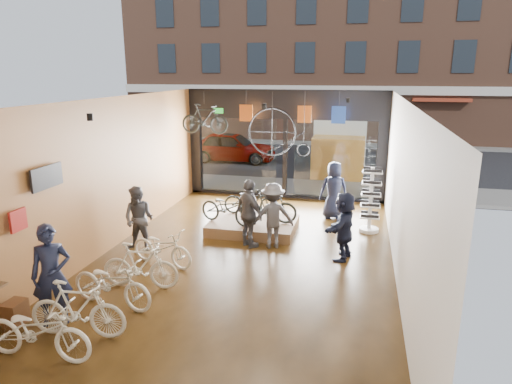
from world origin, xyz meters
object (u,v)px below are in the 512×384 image
(street_car, at_px, (232,147))
(display_bike_mid, at_px, (268,207))
(customer_4, at_px, (334,190))
(penny_farthing, at_px, (282,134))
(floor_bike_1, at_px, (77,309))
(customer_2, at_px, (249,214))
(display_platform, at_px, (253,226))
(floor_bike_0, at_px, (37,331))
(floor_bike_2, at_px, (112,283))
(box_truck, at_px, (341,142))
(floor_bike_3, at_px, (140,266))
(customer_1, at_px, (139,219))
(customer_5, at_px, (344,226))
(sunglasses_rack, at_px, (371,200))
(floor_bike_4, at_px, (162,247))
(hung_bike, at_px, (205,119))
(customer_3, at_px, (273,216))
(customer_0, at_px, (52,275))
(display_bike_right, at_px, (251,200))
(display_bike_left, at_px, (227,208))

(street_car, bearing_deg, display_bike_mid, -158.57)
(customer_4, height_order, penny_farthing, penny_farthing)
(floor_bike_1, distance_m, customer_2, 5.04)
(floor_bike_1, relative_size, penny_farthing, 0.89)
(street_car, xyz_separation_m, display_platform, (3.43, -9.81, -0.60))
(floor_bike_1, bearing_deg, floor_bike_0, 154.46)
(floor_bike_2, xyz_separation_m, penny_farthing, (2.07, 6.97, 2.03))
(penny_farthing, bearing_deg, box_truck, 76.81)
(floor_bike_3, relative_size, display_bike_mid, 1.04)
(floor_bike_1, height_order, customer_1, customer_1)
(customer_1, relative_size, customer_2, 0.93)
(floor_bike_1, distance_m, penny_farthing, 8.55)
(display_platform, xyz_separation_m, customer_5, (2.57, -1.45, 0.69))
(customer_4, bearing_deg, sunglasses_rack, 120.80)
(floor_bike_4, relative_size, hung_bike, 1.06)
(sunglasses_rack, bearing_deg, customer_2, -158.78)
(street_car, relative_size, display_platform, 1.83)
(box_truck, relative_size, customer_4, 3.73)
(customer_1, xyz_separation_m, customer_3, (3.22, 0.97, 0.02))
(box_truck, relative_size, customer_0, 3.54)
(hung_bike, bearing_deg, customer_2, -141.32)
(customer_1, distance_m, penny_farthing, 5.38)
(street_car, xyz_separation_m, customer_5, (6.01, -11.26, 0.09))
(display_bike_right, xyz_separation_m, hung_bike, (-1.88, 1.40, 2.20))
(display_bike_right, distance_m, penny_farthing, 2.44)
(box_truck, relative_size, display_bike_mid, 4.16)
(penny_farthing, bearing_deg, floor_bike_4, -111.44)
(floor_bike_4, bearing_deg, floor_bike_3, -162.48)
(floor_bike_2, distance_m, customer_3, 4.44)
(customer_3, bearing_deg, street_car, -88.27)
(street_car, relative_size, penny_farthing, 2.29)
(customer_0, height_order, customer_3, customer_0)
(customer_4, bearing_deg, display_bike_left, 21.19)
(penny_farthing, relative_size, hung_bike, 1.21)
(display_bike_right, xyz_separation_m, customer_4, (2.33, 1.11, 0.16))
(customer_1, bearing_deg, customer_0, -85.98)
(floor_bike_3, xyz_separation_m, customer_2, (1.67, 2.75, 0.40))
(floor_bike_4, bearing_deg, customer_0, 179.09)
(floor_bike_3, bearing_deg, floor_bike_1, 169.91)
(display_bike_left, bearing_deg, sunglasses_rack, -56.48)
(box_truck, bearing_deg, floor_bike_2, -104.92)
(street_car, height_order, display_bike_right, street_car)
(floor_bike_0, distance_m, display_bike_mid, 6.90)
(customer_5, distance_m, penny_farthing, 4.53)
(customer_1, height_order, customer_2, customer_2)
(display_platform, height_order, hung_bike, hung_bike)
(floor_bike_3, xyz_separation_m, customer_0, (-0.85, -1.62, 0.44))
(floor_bike_1, height_order, display_bike_right, display_bike_right)
(floor_bike_4, distance_m, customer_3, 2.88)
(floor_bike_2, xyz_separation_m, display_bike_right, (1.45, 5.40, 0.25))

